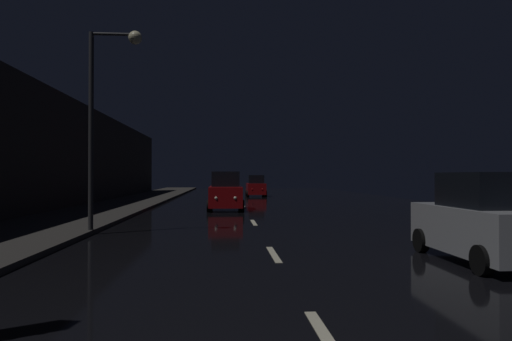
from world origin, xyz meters
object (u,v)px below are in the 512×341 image
at_px(streetlamp_overhead, 106,97).
at_px(car_approaching_headlights, 226,192).
at_px(car_distant_taillights, 256,187).
at_px(car_parked_right_near, 483,221).

height_order(streetlamp_overhead, car_approaching_headlights, streetlamp_overhead).
height_order(car_approaching_headlights, car_distant_taillights, car_approaching_headlights).
bearing_deg(streetlamp_overhead, car_approaching_headlights, 69.34).
distance_m(streetlamp_overhead, car_parked_right_near, 11.49).
distance_m(car_distant_taillights, car_parked_right_near, 32.34).
height_order(car_approaching_headlights, car_parked_right_near, car_approaching_headlights).
relative_size(streetlamp_overhead, car_approaching_headlights, 1.57).
bearing_deg(streetlamp_overhead, car_distant_taillights, 75.94).
bearing_deg(car_approaching_headlights, car_distant_taillights, 170.27).
bearing_deg(car_distant_taillights, car_approaching_headlights, 170.27).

